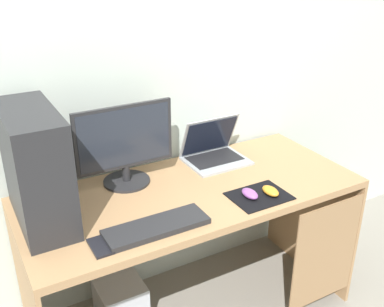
% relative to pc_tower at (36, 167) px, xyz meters
% --- Properties ---
extents(wall_back, '(4.00, 0.05, 2.60)m').
position_rel_pc_tower_xyz_m(wall_back, '(0.65, 0.30, 0.32)').
color(wall_back, beige).
rests_on(wall_back, ground_plane).
extents(desk, '(1.56, 0.68, 0.74)m').
position_rel_pc_tower_xyz_m(desk, '(0.67, -0.09, -0.38)').
color(desk, '#A37A51').
rests_on(desk, ground_plane).
extents(pc_tower, '(0.20, 0.47, 0.47)m').
position_rel_pc_tower_xyz_m(pc_tower, '(0.00, 0.00, 0.00)').
color(pc_tower, '#232326').
rests_on(pc_tower, desk).
extents(monitor, '(0.46, 0.22, 0.38)m').
position_rel_pc_tower_xyz_m(monitor, '(0.41, 0.12, -0.04)').
color(monitor, '#232326').
rests_on(monitor, desk).
extents(laptop, '(0.31, 0.25, 0.23)m').
position_rel_pc_tower_xyz_m(laptop, '(0.90, 0.14, -0.19)').
color(laptop, '#9EA3A8').
rests_on(laptop, desk).
extents(keyboard, '(0.42, 0.14, 0.02)m').
position_rel_pc_tower_xyz_m(keyboard, '(0.37, -0.30, -0.22)').
color(keyboard, '#232326').
rests_on(keyboard, desk).
extents(mousepad, '(0.26, 0.20, 0.00)m').
position_rel_pc_tower_xyz_m(mousepad, '(0.88, -0.29, -0.23)').
color(mousepad, black).
rests_on(mousepad, desk).
extents(mouse_left, '(0.06, 0.10, 0.03)m').
position_rel_pc_tower_xyz_m(mouse_left, '(0.84, -0.28, -0.21)').
color(mouse_left, '#8C4C99').
rests_on(mouse_left, mousepad).
extents(mouse_right, '(0.06, 0.10, 0.03)m').
position_rel_pc_tower_xyz_m(mouse_right, '(0.93, -0.30, -0.21)').
color(mouse_right, orange).
rests_on(mouse_right, mousepad).
extents(cell_phone, '(0.07, 0.13, 0.01)m').
position_rel_pc_tower_xyz_m(cell_phone, '(0.14, -0.30, -0.23)').
color(cell_phone, black).
rests_on(cell_phone, desk).
extents(subwoofer, '(0.23, 0.23, 0.23)m').
position_rel_pc_tower_xyz_m(subwoofer, '(0.31, 0.05, -0.86)').
color(subwoofer, '#B7BCC6').
rests_on(subwoofer, ground_plane).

